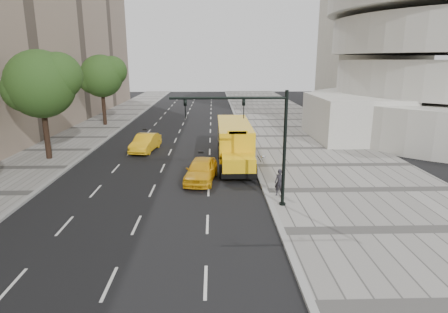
{
  "coord_description": "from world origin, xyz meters",
  "views": [
    {
      "loc": [
        2.82,
        -27.12,
        7.88
      ],
      "look_at": [
        3.5,
        -4.0,
        1.9
      ],
      "focal_mm": 30.0,
      "sensor_mm": 36.0,
      "label": 1
    }
  ],
  "objects_px": {
    "taxi_far": "(146,143)",
    "pedestrian": "(280,183)",
    "taxi_near": "(201,170)",
    "traffic_signal": "(258,135)",
    "school_bus": "(234,139)",
    "tree_b": "(42,84)",
    "tree_c": "(102,76)"
  },
  "relations": [
    {
      "from": "pedestrian",
      "to": "school_bus",
      "type": "bearing_deg",
      "value": 127.96
    },
    {
      "from": "taxi_near",
      "to": "tree_b",
      "type": "bearing_deg",
      "value": 162.94
    },
    {
      "from": "tree_b",
      "to": "pedestrian",
      "type": "distance_m",
      "value": 20.05
    },
    {
      "from": "taxi_near",
      "to": "school_bus",
      "type": "bearing_deg",
      "value": 73.29
    },
    {
      "from": "tree_c",
      "to": "taxi_far",
      "type": "xyz_separation_m",
      "value": [
        7.21,
        -13.49,
        -5.29
      ]
    },
    {
      "from": "tree_c",
      "to": "taxi_near",
      "type": "relative_size",
      "value": 1.87
    },
    {
      "from": "traffic_signal",
      "to": "school_bus",
      "type": "bearing_deg",
      "value": 93.9
    },
    {
      "from": "taxi_far",
      "to": "traffic_signal",
      "type": "distance_m",
      "value": 16.15
    },
    {
      "from": "tree_b",
      "to": "taxi_far",
      "type": "distance_m",
      "value": 9.42
    },
    {
      "from": "taxi_far",
      "to": "pedestrian",
      "type": "xyz_separation_m",
      "value": [
        9.87,
        -11.98,
        0.19
      ]
    },
    {
      "from": "taxi_far",
      "to": "pedestrian",
      "type": "distance_m",
      "value": 15.52
    },
    {
      "from": "tree_b",
      "to": "tree_c",
      "type": "bearing_deg",
      "value": 90.02
    },
    {
      "from": "school_bus",
      "to": "traffic_signal",
      "type": "xyz_separation_m",
      "value": [
        0.69,
        -10.14,
        2.33
      ]
    },
    {
      "from": "pedestrian",
      "to": "traffic_signal",
      "type": "xyz_separation_m",
      "value": [
        -1.48,
        -1.42,
        3.14
      ]
    },
    {
      "from": "tree_c",
      "to": "taxi_far",
      "type": "height_order",
      "value": "tree_c"
    },
    {
      "from": "tree_b",
      "to": "pedestrian",
      "type": "relative_size",
      "value": 5.43
    },
    {
      "from": "tree_b",
      "to": "tree_c",
      "type": "height_order",
      "value": "tree_b"
    },
    {
      "from": "tree_b",
      "to": "school_bus",
      "type": "xyz_separation_m",
      "value": [
        14.9,
        -0.42,
        -4.35
      ]
    },
    {
      "from": "taxi_near",
      "to": "pedestrian",
      "type": "height_order",
      "value": "pedestrian"
    },
    {
      "from": "traffic_signal",
      "to": "tree_c",
      "type": "bearing_deg",
      "value": 120.12
    },
    {
      "from": "pedestrian",
      "to": "tree_b",
      "type": "bearing_deg",
      "value": 175.8
    },
    {
      "from": "taxi_near",
      "to": "traffic_signal",
      "type": "relative_size",
      "value": 0.71
    },
    {
      "from": "tree_b",
      "to": "taxi_near",
      "type": "xyz_separation_m",
      "value": [
        12.4,
        -5.83,
        -5.34
      ]
    },
    {
      "from": "taxi_far",
      "to": "tree_b",
      "type": "bearing_deg",
      "value": -149.94
    },
    {
      "from": "taxi_near",
      "to": "pedestrian",
      "type": "xyz_separation_m",
      "value": [
        4.67,
        -3.32,
        0.18
      ]
    },
    {
      "from": "tree_b",
      "to": "taxi_far",
      "type": "height_order",
      "value": "tree_b"
    },
    {
      "from": "taxi_far",
      "to": "pedestrian",
      "type": "height_order",
      "value": "pedestrian"
    },
    {
      "from": "pedestrian",
      "to": "traffic_signal",
      "type": "distance_m",
      "value": 3.75
    },
    {
      "from": "tree_b",
      "to": "tree_c",
      "type": "relative_size",
      "value": 1.02
    },
    {
      "from": "traffic_signal",
      "to": "taxi_far",
      "type": "bearing_deg",
      "value": 122.04
    },
    {
      "from": "taxi_far",
      "to": "taxi_near",
      "type": "bearing_deg",
      "value": -50.47
    },
    {
      "from": "school_bus",
      "to": "taxi_near",
      "type": "distance_m",
      "value": 6.04
    }
  ]
}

